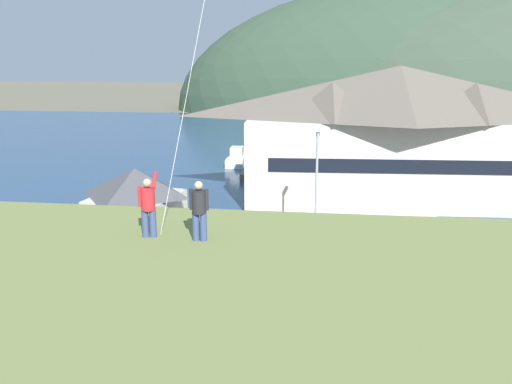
{
  "coord_description": "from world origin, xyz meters",
  "views": [
    {
      "loc": [
        3.38,
        -23.32,
        11.82
      ],
      "look_at": [
        -0.8,
        9.0,
        3.79
      ],
      "focal_mm": 36.81,
      "sensor_mm": 36.0,
      "label": 1
    }
  ],
  "objects_px": {
    "moored_boat_outer_mooring": "(294,160)",
    "parked_car_mid_row_near": "(470,253)",
    "storage_shed_near_lot": "(136,206)",
    "parked_car_back_row_left": "(202,247)",
    "moored_boat_wharfside": "(238,158)",
    "parked_car_corner_spot": "(377,294)",
    "parking_light_pole": "(317,180)",
    "person_kite_flyer": "(148,205)",
    "harbor_lodge": "(397,131)",
    "parked_car_back_row_right": "(207,278)",
    "wharf_dock": "(263,165)",
    "parked_car_front_row_red": "(51,282)",
    "person_companion": "(199,209)",
    "parked_car_mid_row_center": "(291,249)",
    "parked_car_front_row_silver": "(17,239)",
    "parked_car_front_row_end": "(382,247)"
  },
  "relations": [
    {
      "from": "wharf_dock",
      "to": "parked_car_front_row_red",
      "type": "height_order",
      "value": "parked_car_front_row_red"
    },
    {
      "from": "wharf_dock",
      "to": "parking_light_pole",
      "type": "height_order",
      "value": "parking_light_pole"
    },
    {
      "from": "parked_car_back_row_right",
      "to": "parked_car_front_row_silver",
      "type": "distance_m",
      "value": 13.99
    },
    {
      "from": "harbor_lodge",
      "to": "parked_car_back_row_left",
      "type": "xyz_separation_m",
      "value": [
        -13.31,
        -16.76,
        -5.11
      ]
    },
    {
      "from": "moored_boat_wharfside",
      "to": "parked_car_back_row_left",
      "type": "distance_m",
      "value": 32.13
    },
    {
      "from": "parked_car_mid_row_near",
      "to": "parking_light_pole",
      "type": "relative_size",
      "value": 0.57
    },
    {
      "from": "parking_light_pole",
      "to": "person_kite_flyer",
      "type": "distance_m",
      "value": 20.66
    },
    {
      "from": "harbor_lodge",
      "to": "parked_car_front_row_red",
      "type": "relative_size",
      "value": 6.44
    },
    {
      "from": "moored_boat_wharfside",
      "to": "parked_car_mid_row_center",
      "type": "relative_size",
      "value": 1.48
    },
    {
      "from": "harbor_lodge",
      "to": "parked_car_back_row_left",
      "type": "relative_size",
      "value": 6.36
    },
    {
      "from": "parked_car_front_row_silver",
      "to": "parked_car_corner_spot",
      "type": "bearing_deg",
      "value": -13.85
    },
    {
      "from": "storage_shed_near_lot",
      "to": "person_kite_flyer",
      "type": "xyz_separation_m",
      "value": [
        7.11,
        -17.86,
        5.13
      ]
    },
    {
      "from": "parked_car_front_row_red",
      "to": "person_kite_flyer",
      "type": "xyz_separation_m",
      "value": [
        8.52,
        -9.09,
        6.77
      ]
    },
    {
      "from": "parked_car_front_row_silver",
      "to": "parked_car_back_row_left",
      "type": "xyz_separation_m",
      "value": [
        11.88,
        0.08,
        0.0
      ]
    },
    {
      "from": "storage_shed_near_lot",
      "to": "moored_boat_outer_mooring",
      "type": "height_order",
      "value": "storage_shed_near_lot"
    },
    {
      "from": "moored_boat_wharfside",
      "to": "parked_car_back_row_left",
      "type": "relative_size",
      "value": 1.48
    },
    {
      "from": "parked_car_mid_row_near",
      "to": "parked_car_back_row_left",
      "type": "xyz_separation_m",
      "value": [
        -15.75,
        -0.97,
        0.0
      ]
    },
    {
      "from": "moored_boat_wharfside",
      "to": "parked_car_corner_spot",
      "type": "height_order",
      "value": "moored_boat_wharfside"
    },
    {
      "from": "storage_shed_near_lot",
      "to": "parked_car_mid_row_near",
      "type": "distance_m",
      "value": 20.89
    },
    {
      "from": "moored_boat_outer_mooring",
      "to": "parked_car_back_row_left",
      "type": "distance_m",
      "value": 32.17
    },
    {
      "from": "wharf_dock",
      "to": "parked_car_front_row_end",
      "type": "distance_m",
      "value": 30.31
    },
    {
      "from": "parked_car_back_row_right",
      "to": "parked_car_front_row_red",
      "type": "bearing_deg",
      "value": -169.54
    },
    {
      "from": "parked_car_back_row_right",
      "to": "parked_car_corner_spot",
      "type": "distance_m",
      "value": 8.53
    },
    {
      "from": "parking_light_pole",
      "to": "parked_car_front_row_red",
      "type": "bearing_deg",
      "value": -140.65
    },
    {
      "from": "storage_shed_near_lot",
      "to": "person_kite_flyer",
      "type": "height_order",
      "value": "person_kite_flyer"
    },
    {
      "from": "parking_light_pole",
      "to": "person_kite_flyer",
      "type": "bearing_deg",
      "value": -103.01
    },
    {
      "from": "parked_car_front_row_red",
      "to": "parking_light_pole",
      "type": "bearing_deg",
      "value": 39.35
    },
    {
      "from": "harbor_lodge",
      "to": "parked_car_mid_row_near",
      "type": "relative_size",
      "value": 6.54
    },
    {
      "from": "moored_boat_outer_mooring",
      "to": "parked_car_mid_row_near",
      "type": "xyz_separation_m",
      "value": [
        12.07,
        -30.98,
        0.34
      ]
    },
    {
      "from": "harbor_lodge",
      "to": "storage_shed_near_lot",
      "type": "bearing_deg",
      "value": -142.56
    },
    {
      "from": "wharf_dock",
      "to": "moored_boat_outer_mooring",
      "type": "distance_m",
      "value": 4.07
    },
    {
      "from": "moored_boat_wharfside",
      "to": "person_companion",
      "type": "relative_size",
      "value": 3.67
    },
    {
      "from": "parked_car_front_row_red",
      "to": "parked_car_mid_row_center",
      "type": "height_order",
      "value": "same"
    },
    {
      "from": "wharf_dock",
      "to": "moored_boat_wharfside",
      "type": "xyz_separation_m",
      "value": [
        -3.34,
        2.19,
        0.37
      ]
    },
    {
      "from": "parked_car_front_row_silver",
      "to": "moored_boat_outer_mooring",
      "type": "bearing_deg",
      "value": 64.09
    },
    {
      "from": "harbor_lodge",
      "to": "parked_car_back_row_right",
      "type": "distance_m",
      "value": 24.99
    },
    {
      "from": "moored_boat_wharfside",
      "to": "parked_car_front_row_red",
      "type": "relative_size",
      "value": 1.49
    },
    {
      "from": "parked_car_mid_row_center",
      "to": "moored_boat_outer_mooring",
      "type": "bearing_deg",
      "value": 93.03
    },
    {
      "from": "moored_boat_outer_mooring",
      "to": "parked_car_mid_row_center",
      "type": "distance_m",
      "value": 31.69
    },
    {
      "from": "parked_car_back_row_right",
      "to": "parking_light_pole",
      "type": "height_order",
      "value": "parking_light_pole"
    },
    {
      "from": "moored_boat_outer_mooring",
      "to": "person_kite_flyer",
      "type": "height_order",
      "value": "person_kite_flyer"
    },
    {
      "from": "parked_car_front_row_end",
      "to": "parking_light_pole",
      "type": "distance_m",
      "value": 6.19
    },
    {
      "from": "parked_car_corner_spot",
      "to": "person_kite_flyer",
      "type": "height_order",
      "value": "person_kite_flyer"
    },
    {
      "from": "storage_shed_near_lot",
      "to": "parked_car_back_row_right",
      "type": "relative_size",
      "value": 1.48
    },
    {
      "from": "parked_car_front_row_red",
      "to": "parked_car_back_row_left",
      "type": "relative_size",
      "value": 0.99
    },
    {
      "from": "storage_shed_near_lot",
      "to": "parked_car_back_row_left",
      "type": "bearing_deg",
      "value": -28.73
    },
    {
      "from": "parked_car_mid_row_center",
      "to": "person_kite_flyer",
      "type": "relative_size",
      "value": 2.31
    },
    {
      "from": "parked_car_front_row_silver",
      "to": "parked_car_mid_row_center",
      "type": "bearing_deg",
      "value": 1.29
    },
    {
      "from": "person_companion",
      "to": "moored_boat_outer_mooring",
      "type": "bearing_deg",
      "value": 89.96
    },
    {
      "from": "parked_car_corner_spot",
      "to": "parking_light_pole",
      "type": "distance_m",
      "value": 11.11
    }
  ]
}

